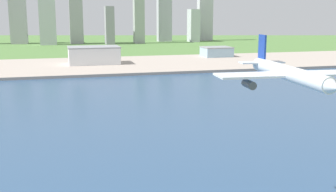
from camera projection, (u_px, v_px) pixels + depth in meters
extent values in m
plane|color=#517A3C|center=(127.00, 107.00, 245.79)|extent=(2400.00, 2400.00, 0.00)
cube|color=#2D4C70|center=(149.00, 136.00, 188.84)|extent=(840.00, 360.00, 0.15)
cube|color=#AB9D90|center=(97.00, 66.00, 425.83)|extent=(840.00, 140.00, 2.50)
cylinder|color=silver|center=(288.00, 73.00, 101.33)|extent=(6.25, 36.37, 3.60)
cone|color=silver|center=(334.00, 87.00, 82.48)|extent=(3.70, 4.20, 3.42)
cube|color=silver|center=(285.00, 74.00, 103.18)|extent=(34.47, 10.44, 0.50)
cube|color=#193899|center=(262.00, 51.00, 116.27)|extent=(0.82, 4.37, 8.63)
cube|color=silver|center=(262.00, 62.00, 116.90)|extent=(12.49, 4.87, 0.36)
cylinder|color=#4C4F54|center=(322.00, 82.00, 104.21)|extent=(2.35, 5.20, 1.98)
cylinder|color=#4C4F54|center=(249.00, 84.00, 100.82)|extent=(2.35, 5.20, 1.98)
cube|color=white|center=(94.00, 56.00, 430.14)|extent=(50.23, 33.51, 16.20)
cube|color=gray|center=(94.00, 47.00, 428.45)|extent=(51.23, 34.18, 1.20)
cube|color=#99BCD1|center=(217.00, 52.00, 500.07)|extent=(32.73, 27.21, 10.14)
cube|color=gray|center=(217.00, 47.00, 498.96)|extent=(33.38, 27.75, 1.20)
cube|color=#ABA8B2|center=(17.00, 9.00, 721.77)|extent=(27.80, 22.23, 117.29)
cube|color=silver|center=(47.00, 16.00, 701.43)|extent=(26.85, 18.81, 95.60)
cube|color=#A3A3A9|center=(76.00, 8.00, 725.96)|extent=(22.27, 23.21, 120.63)
cube|color=#9795A0|center=(109.00, 25.00, 721.64)|extent=(14.60, 25.27, 63.56)
cube|color=#A5ACA7|center=(139.00, 12.00, 736.18)|extent=(17.57, 17.57, 107.69)
cube|color=#AEAEBA|center=(164.00, 14.00, 782.85)|extent=(25.44, 16.91, 101.57)
cube|color=silver|center=(194.00, 26.00, 778.29)|extent=(17.51, 25.03, 58.96)
cube|color=silver|center=(205.00, 11.00, 806.99)|extent=(27.00, 16.36, 112.48)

